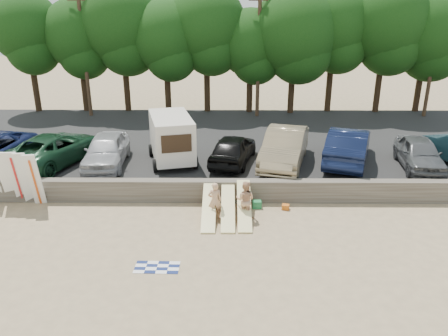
{
  "coord_description": "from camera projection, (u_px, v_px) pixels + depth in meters",
  "views": [
    {
      "loc": [
        -0.11,
        -14.79,
        8.33
      ],
      "look_at": [
        -0.27,
        3.0,
        1.58
      ],
      "focal_mm": 35.0,
      "sensor_mm": 36.0,
      "label": 1
    }
  ],
  "objects": [
    {
      "name": "treeline",
      "position": [
        247.0,
        29.0,
        30.71
      ],
      "size": [
        33.86,
        6.63,
        9.46
      ],
      "color": "#382616",
      "rests_on": "parking_lot"
    },
    {
      "name": "surfboard_upright_1",
      "position": [
        6.0,
        177.0,
        18.84
      ],
      "size": [
        0.55,
        0.76,
        2.53
      ],
      "primitive_type": "cube",
      "rotation": [
        0.26,
        0.0,
        0.07
      ],
      "color": "white",
      "rests_on": "ground"
    },
    {
      "name": "cooler",
      "position": [
        257.0,
        204.0,
        18.88
      ],
      "size": [
        0.4,
        0.32,
        0.32
      ],
      "primitive_type": "cube",
      "rotation": [
        0.0,
        0.0,
        0.06
      ],
      "color": "#227E42",
      "rests_on": "ground"
    },
    {
      "name": "car_6",
      "position": [
        419.0,
        153.0,
        21.31
      ],
      "size": [
        2.3,
        4.54,
        1.48
      ],
      "primitive_type": "imported",
      "rotation": [
        0.0,
        0.0,
        -0.13
      ],
      "color": "#4E5053",
      "rests_on": "parking_lot"
    },
    {
      "name": "car_3",
      "position": [
        233.0,
        149.0,
        21.93
      ],
      "size": [
        2.77,
        4.68,
        1.5
      ],
      "primitive_type": "imported",
      "rotation": [
        0.0,
        0.0,
        2.9
      ],
      "color": "black",
      "rests_on": "parking_lot"
    },
    {
      "name": "beachgoer_b",
      "position": [
        245.0,
        200.0,
        17.76
      ],
      "size": [
        0.93,
        0.81,
        1.63
      ],
      "primitive_type": "imported",
      "rotation": [
        0.0,
        0.0,
        2.86
      ],
      "color": "tan",
      "rests_on": "ground"
    },
    {
      "name": "box_trailer",
      "position": [
        171.0,
        137.0,
        21.89
      ],
      "size": [
        2.84,
        4.1,
        2.39
      ],
      "rotation": [
        0.0,
        0.0,
        0.25
      ],
      "color": "beige",
      "rests_on": "parking_lot"
    },
    {
      "name": "beach_towel",
      "position": [
        157.0,
        267.0,
        14.66
      ],
      "size": [
        1.53,
        1.53,
        0.0
      ],
      "primitive_type": "plane",
      "rotation": [
        0.0,
        0.0,
        -0.02
      ],
      "color": "white",
      "rests_on": "ground"
    },
    {
      "name": "utility_poles",
      "position": [
        259.0,
        48.0,
        29.8
      ],
      "size": [
        25.8,
        0.26,
        9.0
      ],
      "color": "#473321",
      "rests_on": "parking_lot"
    },
    {
      "name": "car_1",
      "position": [
        56.0,
        148.0,
        21.96
      ],
      "size": [
        4.27,
        6.13,
        1.55
      ],
      "primitive_type": "imported",
      "rotation": [
        0.0,
        0.0,
        2.81
      ],
      "color": "#12321E",
      "rests_on": "parking_lot"
    },
    {
      "name": "ground",
      "position": [
        230.0,
        234.0,
        16.79
      ],
      "size": [
        120.0,
        120.0,
        0.0
      ],
      "primitive_type": "plane",
      "color": "tan",
      "rests_on": "ground"
    },
    {
      "name": "beachgoer_a",
      "position": [
        215.0,
        200.0,
        17.82
      ],
      "size": [
        0.61,
        0.44,
        1.55
      ],
      "primitive_type": "imported",
      "rotation": [
        0.0,
        0.0,
        3.28
      ],
      "color": "tan",
      "rests_on": "ground"
    },
    {
      "name": "seawall",
      "position": [
        230.0,
        191.0,
        19.41
      ],
      "size": [
        44.0,
        0.5,
        1.0
      ],
      "primitive_type": "cube",
      "color": "#6B6356",
      "rests_on": "ground"
    },
    {
      "name": "surfboard_upright_3",
      "position": [
        25.0,
        178.0,
        18.74
      ],
      "size": [
        0.6,
        0.79,
        2.53
      ],
      "primitive_type": "cube",
      "rotation": [
        0.26,
        0.0,
        0.14
      ],
      "color": "white",
      "rests_on": "ground"
    },
    {
      "name": "gear_bag",
      "position": [
        286.0,
        207.0,
        18.75
      ],
      "size": [
        0.36,
        0.32,
        0.22
      ],
      "primitive_type": "cube",
      "rotation": [
        0.0,
        0.0,
        -0.27
      ],
      "color": "#C85F17",
      "rests_on": "ground"
    },
    {
      "name": "surfboard_low_2",
      "position": [
        244.0,
        205.0,
        17.93
      ],
      "size": [
        0.56,
        2.84,
        1.09
      ],
      "primitive_type": "cube",
      "rotation": [
        0.35,
        0.0,
        0.0
      ],
      "color": "#F5E79A",
      "rests_on": "ground"
    },
    {
      "name": "parking_lot",
      "position": [
        229.0,
        143.0,
        26.48
      ],
      "size": [
        44.0,
        14.5,
        0.7
      ],
      "primitive_type": "cube",
      "color": "#282828",
      "rests_on": "ground"
    },
    {
      "name": "surfboard_low_1",
      "position": [
        228.0,
        207.0,
        17.96
      ],
      "size": [
        0.56,
        2.89,
        0.95
      ],
      "primitive_type": "cube",
      "rotation": [
        0.3,
        0.0,
        0.0
      ],
      "color": "#F5E79A",
      "rests_on": "ground"
    },
    {
      "name": "car_4",
      "position": [
        285.0,
        147.0,
        21.76
      ],
      "size": [
        3.2,
        5.69,
        1.77
      ],
      "primitive_type": "imported",
      "rotation": [
        0.0,
        0.0,
        -0.26
      ],
      "color": "#927F5D",
      "rests_on": "parking_lot"
    },
    {
      "name": "car_2",
      "position": [
        106.0,
        150.0,
        21.64
      ],
      "size": [
        2.13,
        4.72,
        1.57
      ],
      "primitive_type": "imported",
      "rotation": [
        0.0,
        0.0,
        0.06
      ],
      "color": "#A5A6AA",
      "rests_on": "parking_lot"
    },
    {
      "name": "car_5",
      "position": [
        348.0,
        145.0,
        21.99
      ],
      "size": [
        3.6,
        5.73,
        1.78
      ],
      "primitive_type": "imported",
      "rotation": [
        0.0,
        0.0,
        2.8
      ],
      "color": "#0E1633",
      "rests_on": "parking_lot"
    },
    {
      "name": "surfboard_upright_2",
      "position": [
        17.0,
        178.0,
        18.8
      ],
      "size": [
        0.58,
        0.74,
        2.54
      ],
      "primitive_type": "cube",
      "rotation": [
        0.24,
        0.0,
        0.12
      ],
      "color": "white",
      "rests_on": "ground"
    },
    {
      "name": "surfboard_upright_4",
      "position": [
        35.0,
        180.0,
        18.61
      ],
      "size": [
        0.6,
        0.84,
        2.52
      ],
      "primitive_type": "cube",
      "rotation": [
        0.28,
        0.0,
        0.14
      ],
      "color": "white",
      "rests_on": "ground"
    },
    {
      "name": "surfboard_low_0",
      "position": [
        209.0,
        206.0,
        17.94
      ],
      "size": [
        0.56,
        2.88,
        0.99
      ],
      "primitive_type": "cube",
      "rotation": [
        0.31,
        0.0,
        0.0
      ],
      "color": "#F5E79A",
      "rests_on": "ground"
    }
  ]
}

